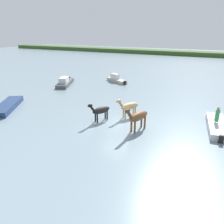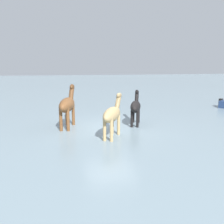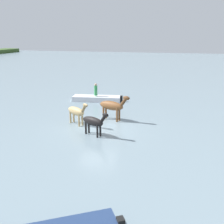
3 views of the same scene
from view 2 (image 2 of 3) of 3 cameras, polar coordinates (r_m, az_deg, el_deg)
name	(u,v)px [view 2 (image 2 of 3)]	position (r m, az deg, el deg)	size (l,w,h in m)	color
ground_plane	(111,127)	(12.27, -0.35, -3.50)	(159.27, 159.27, 0.00)	gray
horse_gray_outer	(67,105)	(12.18, -10.37, 1.67)	(1.23, 2.63, 2.06)	brown
horse_pinto_flank	(136,107)	(12.66, 5.53, 1.28)	(1.25, 2.15, 1.72)	black
horse_mid_herd	(112,114)	(10.31, 0.10, -0.55)	(1.54, 2.14, 1.80)	tan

